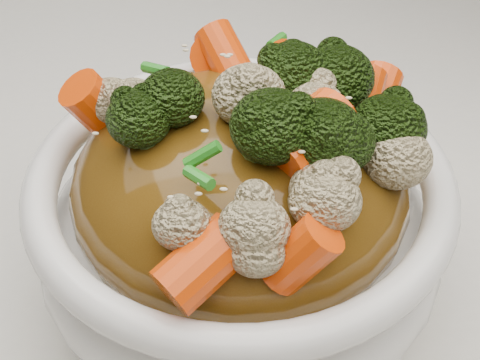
# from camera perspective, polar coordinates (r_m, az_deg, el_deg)

# --- Properties ---
(tablecloth) EXTENTS (1.20, 0.80, 0.04)m
(tablecloth) POSITION_cam_1_polar(r_m,az_deg,el_deg) (0.47, -2.10, -4.47)
(tablecloth) COLOR silver
(tablecloth) RESTS_ON dining_table
(bowl) EXTENTS (0.31, 0.31, 0.09)m
(bowl) POSITION_cam_1_polar(r_m,az_deg,el_deg) (0.39, 0.00, -3.85)
(bowl) COLOR white
(bowl) RESTS_ON tablecloth
(sauce_base) EXTENTS (0.24, 0.24, 0.10)m
(sauce_base) POSITION_cam_1_polar(r_m,az_deg,el_deg) (0.37, 0.00, -0.38)
(sauce_base) COLOR #55360E
(sauce_base) RESTS_ON bowl
(carrots) EXTENTS (0.24, 0.24, 0.05)m
(carrots) POSITION_cam_1_polar(r_m,az_deg,el_deg) (0.32, 0.00, 8.41)
(carrots) COLOR #EC4607
(carrots) RESTS_ON sauce_base
(broccoli) EXTENTS (0.24, 0.24, 0.05)m
(broccoli) POSITION_cam_1_polar(r_m,az_deg,el_deg) (0.33, 0.00, 8.25)
(broccoli) COLOR black
(broccoli) RESTS_ON sauce_base
(cauliflower) EXTENTS (0.24, 0.24, 0.04)m
(cauliflower) POSITION_cam_1_polar(r_m,az_deg,el_deg) (0.33, 0.00, 7.94)
(cauliflower) COLOR #C5B486
(cauliflower) RESTS_ON sauce_base
(scallions) EXTENTS (0.18, 0.18, 0.02)m
(scallions) POSITION_cam_1_polar(r_m,az_deg,el_deg) (0.32, -0.00, 8.57)
(scallions) COLOR #25841E
(scallions) RESTS_ON sauce_base
(sesame_seeds) EXTENTS (0.22, 0.22, 0.01)m
(sesame_seeds) POSITION_cam_1_polar(r_m,az_deg,el_deg) (0.32, 0.00, 8.57)
(sesame_seeds) COLOR beige
(sesame_seeds) RESTS_ON sauce_base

